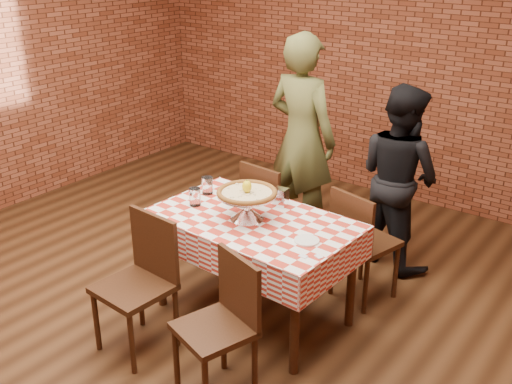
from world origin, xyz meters
TOP-DOWN VIEW (x-y plane):
  - ground at (0.00, 0.00)m, footprint 6.00×6.00m
  - back_wall at (0.00, 3.00)m, footprint 5.50×0.00m
  - table at (0.35, 0.38)m, footprint 1.39×0.87m
  - tablecloth at (0.35, 0.38)m, footprint 1.43×0.91m
  - pizza_stand at (0.32, 0.35)m, footprint 0.49×0.49m
  - pizza at (0.32, 0.35)m, footprint 0.48×0.48m
  - lemon at (0.32, 0.35)m, footprint 0.08×0.08m
  - water_glass_left at (-0.11, 0.31)m, footprint 0.08×0.08m
  - water_glass_right at (-0.18, 0.52)m, footprint 0.08×0.08m
  - side_plate at (0.82, 0.31)m, footprint 0.16×0.16m
  - sweetener_packet_a at (0.90, 0.14)m, footprint 0.05×0.04m
  - sweetener_packet_b at (0.98, 0.19)m, footprint 0.06×0.05m
  - condiment_caddy at (0.38, 0.66)m, footprint 0.10×0.08m
  - chair_near_left at (-0.03, -0.38)m, footprint 0.45×0.45m
  - chair_near_right at (0.67, -0.41)m, footprint 0.49×0.49m
  - chair_far_left at (0.01, 1.12)m, footprint 0.43×0.43m
  - chair_far_right at (0.86, 1.07)m, footprint 0.48×0.48m
  - diner_olive at (-0.09, 1.66)m, footprint 0.69×0.48m
  - diner_black at (0.80, 1.71)m, footprint 0.88×0.79m

SIDE VIEW (x-z plane):
  - ground at x=0.00m, z-range 0.00..0.00m
  - table at x=0.35m, z-range 0.00..0.75m
  - chair_near_right at x=0.67m, z-range 0.00..0.87m
  - chair_far_right at x=0.86m, z-range 0.00..0.87m
  - chair_far_left at x=0.01m, z-range 0.00..0.88m
  - chair_near_left at x=-0.03m, z-range 0.00..0.90m
  - tablecloth at x=0.35m, z-range 0.52..0.76m
  - diner_black at x=0.80m, z-range 0.00..1.49m
  - sweetener_packet_a at x=0.90m, z-range 0.76..0.76m
  - sweetener_packet_b at x=0.98m, z-range 0.76..0.76m
  - side_plate at x=0.82m, z-range 0.76..0.77m
  - water_glass_left at x=-0.11m, z-range 0.76..0.89m
  - water_glass_right at x=-0.18m, z-range 0.76..0.89m
  - condiment_caddy at x=0.38m, z-range 0.76..0.89m
  - pizza_stand at x=0.32m, z-range 0.76..0.94m
  - diner_olive at x=-0.09m, z-range 0.00..1.81m
  - pizza at x=0.32m, z-range 0.93..0.96m
  - lemon at x=0.32m, z-range 0.95..1.03m
  - back_wall at x=0.00m, z-range -1.30..4.20m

